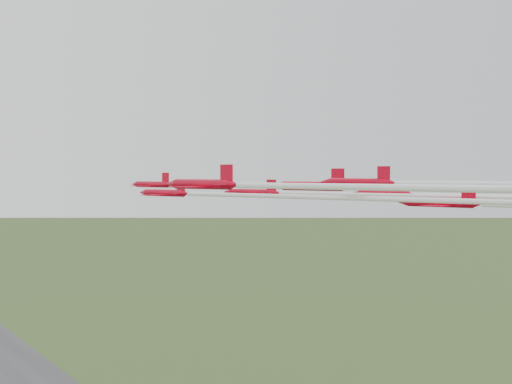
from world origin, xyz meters
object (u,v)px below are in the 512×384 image
jet_row2_right (335,194)px  jet_row3_left (319,186)px  jet_lead (230,186)px  jet_row2_left (242,195)px  jet_row3_right (469,196)px  jet_row3_mid (408,188)px

jet_row2_right → jet_row3_left: bearing=-152.5°
jet_lead → jet_row3_left: (-10.50, -35.15, 0.57)m
jet_row2_left → jet_row3_right: bearing=-26.1°
jet_row2_right → jet_row3_left: size_ratio=0.90×
jet_row3_mid → jet_row2_left: bearing=113.3°
jet_row3_left → jet_lead: bearing=58.8°
jet_row2_right → jet_row3_right: bearing=-61.7°
jet_row2_left → jet_row3_left: jet_row3_left is taller
jet_row2_left → jet_row3_left: (-4.57, -22.13, 1.52)m
jet_row2_right → jet_lead: bearing=136.0°
jet_lead → jet_row3_left: 36.69m
jet_row2_right → jet_row3_mid: size_ratio=1.00×
jet_row2_left → jet_row2_right: bearing=1.7°
jet_lead → jet_row3_left: size_ratio=1.00×
jet_lead → jet_row3_right: bearing=-46.9°
jet_row3_mid → jet_row3_right: jet_row3_mid is taller
jet_row2_left → jet_row3_right: (35.92, -6.15, -0.52)m
jet_row3_left → jet_row3_right: size_ratio=1.14×
jet_row2_left → jet_row3_left: bearing=-118.0°
jet_row2_right → jet_row3_right: size_ratio=1.03×
jet_row2_left → jet_row3_mid: (13.53, -16.14, 1.08)m
jet_row3_left → jet_row3_mid: (18.10, 5.98, -0.44)m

